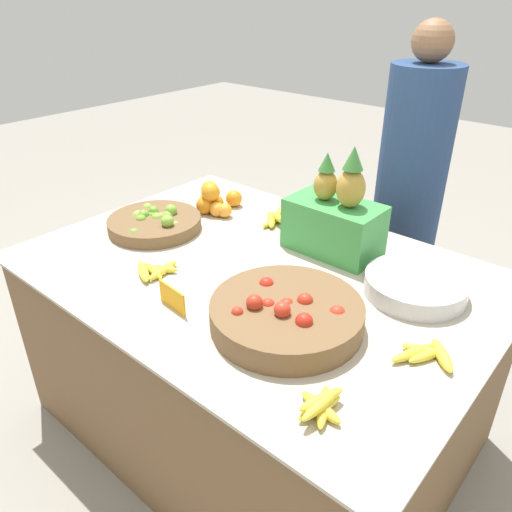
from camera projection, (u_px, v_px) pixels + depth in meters
ground_plane at (256, 421)px, 2.19m from camera, size 12.00×12.00×0.00m
market_table at (256, 351)px, 2.01m from camera, size 1.68×1.19×0.78m
lime_bowl at (155, 223)px, 2.09m from camera, size 0.39×0.39×0.10m
tomato_basket at (287, 314)px, 1.50m from camera, size 0.46×0.46×0.12m
orange_pile at (215, 200)px, 2.25m from camera, size 0.20×0.22×0.14m
metal_bowl at (415, 286)px, 1.65m from camera, size 0.34×0.34×0.06m
price_sign at (172, 298)px, 1.57m from camera, size 0.13×0.02×0.08m
produce_crate at (335, 219)px, 1.87m from camera, size 0.35×0.20×0.42m
banana_bunch_front_right at (321, 405)px, 1.20m from camera, size 0.13×0.16×0.05m
banana_bunch_middle_right at (154, 271)px, 1.77m from camera, size 0.16×0.18×0.03m
banana_bunch_back_center at (276, 217)px, 2.15m from camera, size 0.18×0.22×0.06m
banana_bunch_front_center at (428, 354)px, 1.38m from camera, size 0.17×0.18×0.03m
vendor_person at (406, 209)px, 2.42m from camera, size 0.32×0.32×1.57m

